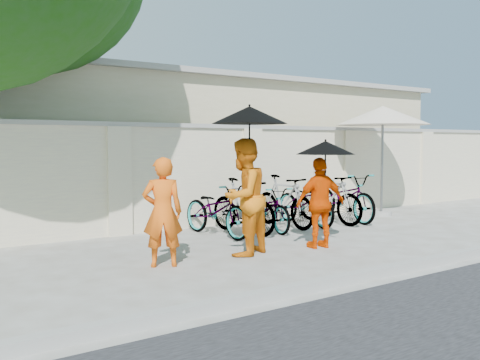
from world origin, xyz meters
TOP-DOWN VIEW (x-y plane):
  - ground at (0.00, 0.00)m, footprint 80.00×80.00m
  - kerb at (0.00, -1.70)m, footprint 40.00×0.16m
  - compound_wall at (1.00, 3.20)m, footprint 20.00×0.30m
  - building_behind at (2.00, 7.00)m, footprint 14.00×6.00m
  - monk_left at (-1.46, 0.39)m, footprint 0.65×0.55m
  - monk_center at (-0.11, 0.37)m, footprint 1.05×0.95m
  - parasol_center at (-0.06, 0.29)m, footprint 1.13×1.13m
  - monk_right at (1.23, 0.12)m, footprint 0.91×0.52m
  - parasol_right at (1.25, 0.04)m, footprint 0.94×0.94m
  - patio_umbrella at (5.09, 2.14)m, footprint 2.19×2.19m
  - bike_0 at (0.44, 2.00)m, footprint 0.80×1.88m
  - bike_1 at (0.99, 1.96)m, footprint 0.69×1.77m
  - bike_2 at (1.54, 1.93)m, footprint 0.75×1.69m
  - bike_3 at (2.09, 2.07)m, footprint 0.52×1.76m
  - bike_4 at (2.64, 2.04)m, footprint 0.78×1.88m
  - bike_5 at (3.19, 1.91)m, footprint 0.61×1.80m
  - bike_6 at (3.74, 2.00)m, footprint 0.92×2.05m

SIDE VIEW (x-z plane):
  - ground at x=0.00m, z-range 0.00..0.00m
  - kerb at x=0.00m, z-range 0.00..0.12m
  - bike_2 at x=1.54m, z-range 0.00..0.86m
  - bike_0 at x=0.44m, z-range 0.00..0.96m
  - bike_4 at x=2.64m, z-range 0.00..0.97m
  - bike_1 at x=0.99m, z-range 0.00..1.04m
  - bike_6 at x=3.74m, z-range 0.00..1.04m
  - bike_3 at x=2.09m, z-range 0.00..1.05m
  - bike_5 at x=3.19m, z-range 0.00..1.06m
  - monk_right at x=1.23m, z-range 0.00..1.47m
  - monk_left at x=-1.46m, z-range 0.00..1.51m
  - monk_center at x=-0.11m, z-range 0.00..1.77m
  - compound_wall at x=1.00m, z-range 0.00..2.00m
  - building_behind at x=2.00m, z-range 0.00..3.20m
  - parasol_right at x=1.25m, z-range 1.17..2.07m
  - parasol_center at x=-0.06m, z-range 1.49..2.73m
  - patio_umbrella at x=5.09m, z-range 1.03..3.58m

